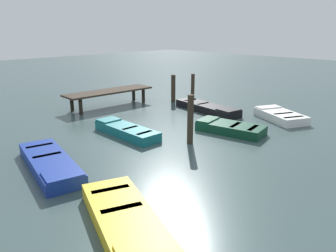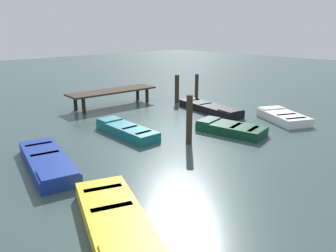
{
  "view_description": "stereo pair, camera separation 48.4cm",
  "coord_description": "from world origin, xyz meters",
  "px_view_note": "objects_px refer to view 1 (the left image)",
  "views": [
    {
      "loc": [
        -9.74,
        -9.78,
        4.49
      ],
      "look_at": [
        0.0,
        0.0,
        0.35
      ],
      "focal_mm": 35.33,
      "sensor_mm": 36.0,
      "label": 1
    },
    {
      "loc": [
        -9.39,
        -10.12,
        4.49
      ],
      "look_at": [
        0.0,
        0.0,
        0.35
      ],
      "focal_mm": 35.33,
      "sensor_mm": 36.0,
      "label": 2
    }
  ],
  "objects_px": {
    "dock_segment": "(109,93)",
    "rowboat_yellow": "(126,221)",
    "rowboat_white": "(280,116)",
    "mooring_piling_far_right": "(173,88)",
    "rowboat_dark_green": "(230,128)",
    "rowboat_teal": "(126,130)",
    "mooring_piling_near_left": "(193,87)",
    "mooring_piling_mid_right": "(190,120)",
    "rowboat_black": "(207,108)",
    "rowboat_blue": "(50,163)"
  },
  "relations": [
    {
      "from": "rowboat_dark_green",
      "to": "rowboat_yellow",
      "type": "relative_size",
      "value": 0.78
    },
    {
      "from": "rowboat_blue",
      "to": "mooring_piling_near_left",
      "type": "bearing_deg",
      "value": 120.18
    },
    {
      "from": "rowboat_teal",
      "to": "rowboat_black",
      "type": "xyz_separation_m",
      "value": [
        5.75,
        0.13,
        -0.0
      ]
    },
    {
      "from": "rowboat_teal",
      "to": "mooring_piling_near_left",
      "type": "xyz_separation_m",
      "value": [
        7.38,
        2.62,
        0.63
      ]
    },
    {
      "from": "rowboat_white",
      "to": "mooring_piling_far_right",
      "type": "distance_m",
      "value": 6.82
    },
    {
      "from": "dock_segment",
      "to": "mooring_piling_mid_right",
      "type": "bearing_deg",
      "value": -98.82
    },
    {
      "from": "dock_segment",
      "to": "rowboat_black",
      "type": "xyz_separation_m",
      "value": [
        3.09,
        -4.85,
        -0.61
      ]
    },
    {
      "from": "rowboat_dark_green",
      "to": "mooring_piling_near_left",
      "type": "relative_size",
      "value": 1.83
    },
    {
      "from": "dock_segment",
      "to": "rowboat_teal",
      "type": "bearing_deg",
      "value": -115.88
    },
    {
      "from": "rowboat_yellow",
      "to": "rowboat_white",
      "type": "height_order",
      "value": "same"
    },
    {
      "from": "rowboat_blue",
      "to": "rowboat_dark_green",
      "type": "bearing_deg",
      "value": 88.18
    },
    {
      "from": "rowboat_teal",
      "to": "rowboat_yellow",
      "type": "height_order",
      "value": "same"
    },
    {
      "from": "rowboat_black",
      "to": "mooring_piling_far_right",
      "type": "xyz_separation_m",
      "value": [
        0.46,
        3.08,
        0.63
      ]
    },
    {
      "from": "dock_segment",
      "to": "rowboat_white",
      "type": "height_order",
      "value": "dock_segment"
    },
    {
      "from": "rowboat_black",
      "to": "mooring_piling_near_left",
      "type": "distance_m",
      "value": 3.04
    },
    {
      "from": "dock_segment",
      "to": "rowboat_black",
      "type": "distance_m",
      "value": 5.78
    },
    {
      "from": "mooring_piling_mid_right",
      "to": "rowboat_teal",
      "type": "bearing_deg",
      "value": 113.81
    },
    {
      "from": "rowboat_yellow",
      "to": "rowboat_black",
      "type": "xyz_separation_m",
      "value": [
        10.07,
        5.66,
        -0.0
      ]
    },
    {
      "from": "rowboat_blue",
      "to": "rowboat_white",
      "type": "bearing_deg",
      "value": 89.63
    },
    {
      "from": "mooring_piling_near_left",
      "to": "rowboat_black",
      "type": "bearing_deg",
      "value": -123.03
    },
    {
      "from": "dock_segment",
      "to": "mooring_piling_mid_right",
      "type": "relative_size",
      "value": 2.72
    },
    {
      "from": "mooring_piling_far_right",
      "to": "rowboat_yellow",
      "type": "bearing_deg",
      "value": -140.29
    },
    {
      "from": "dock_segment",
      "to": "rowboat_white",
      "type": "xyz_separation_m",
      "value": [
        4.37,
        -8.5,
        -0.61
      ]
    },
    {
      "from": "dock_segment",
      "to": "rowboat_yellow",
      "type": "bearing_deg",
      "value": -121.33
    },
    {
      "from": "rowboat_dark_green",
      "to": "rowboat_yellow",
      "type": "height_order",
      "value": "same"
    },
    {
      "from": "rowboat_black",
      "to": "mooring_piling_mid_right",
      "type": "height_order",
      "value": "mooring_piling_mid_right"
    },
    {
      "from": "rowboat_black",
      "to": "rowboat_white",
      "type": "bearing_deg",
      "value": 27.56
    },
    {
      "from": "rowboat_white",
      "to": "mooring_piling_far_right",
      "type": "bearing_deg",
      "value": 33.0
    },
    {
      "from": "rowboat_dark_green",
      "to": "mooring_piling_mid_right",
      "type": "distance_m",
      "value": 2.47
    },
    {
      "from": "mooring_piling_far_right",
      "to": "mooring_piling_mid_right",
      "type": "distance_m",
      "value": 7.73
    },
    {
      "from": "rowboat_blue",
      "to": "mooring_piling_far_right",
      "type": "relative_size",
      "value": 2.46
    },
    {
      "from": "dock_segment",
      "to": "rowboat_black",
      "type": "bearing_deg",
      "value": -55.2
    },
    {
      "from": "rowboat_teal",
      "to": "rowboat_white",
      "type": "relative_size",
      "value": 1.13
    },
    {
      "from": "rowboat_dark_green",
      "to": "mooring_piling_mid_right",
      "type": "bearing_deg",
      "value": 71.87
    },
    {
      "from": "rowboat_teal",
      "to": "rowboat_yellow",
      "type": "bearing_deg",
      "value": 143.11
    },
    {
      "from": "rowboat_black",
      "to": "mooring_piling_near_left",
      "type": "bearing_deg",
      "value": 155.34
    },
    {
      "from": "rowboat_yellow",
      "to": "mooring_piling_far_right",
      "type": "relative_size",
      "value": 2.37
    },
    {
      "from": "rowboat_white",
      "to": "rowboat_teal",
      "type": "bearing_deg",
      "value": 89.46
    },
    {
      "from": "rowboat_dark_green",
      "to": "rowboat_white",
      "type": "xyz_separation_m",
      "value": [
        3.53,
        -0.58,
        0.0
      ]
    },
    {
      "from": "rowboat_dark_green",
      "to": "rowboat_white",
      "type": "height_order",
      "value": "same"
    },
    {
      "from": "dock_segment",
      "to": "rowboat_dark_green",
      "type": "xyz_separation_m",
      "value": [
        0.84,
        -7.93,
        -0.61
      ]
    },
    {
      "from": "rowboat_teal",
      "to": "dock_segment",
      "type": "bearing_deg",
      "value": -27.06
    },
    {
      "from": "rowboat_white",
      "to": "dock_segment",
      "type": "bearing_deg",
      "value": 53.32
    },
    {
      "from": "dock_segment",
      "to": "rowboat_black",
      "type": "relative_size",
      "value": 1.26
    },
    {
      "from": "rowboat_teal",
      "to": "rowboat_yellow",
      "type": "distance_m",
      "value": 7.02
    },
    {
      "from": "mooring_piling_near_left",
      "to": "mooring_piling_mid_right",
      "type": "relative_size",
      "value": 0.85
    },
    {
      "from": "rowboat_yellow",
      "to": "mooring_piling_near_left",
      "type": "height_order",
      "value": "mooring_piling_near_left"
    },
    {
      "from": "rowboat_white",
      "to": "mooring_piling_mid_right",
      "type": "relative_size",
      "value": 1.54
    },
    {
      "from": "rowboat_yellow",
      "to": "mooring_piling_near_left",
      "type": "relative_size",
      "value": 2.36
    },
    {
      "from": "rowboat_black",
      "to": "mooring_piling_far_right",
      "type": "bearing_deg",
      "value": 179.86
    }
  ]
}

